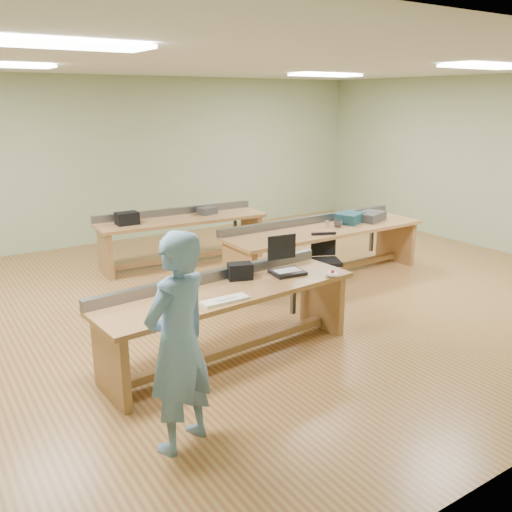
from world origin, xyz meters
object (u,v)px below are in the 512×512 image
object	(u,v)px
drinks_can	(327,224)
parts_bin_grey	(371,216)
parts_bin_teal	(350,218)
camera_bag	(240,271)
workbench_back	(182,230)
workbench_mid	(324,240)
task_chair	(325,269)
mug	(338,224)
person	(178,343)
workbench_front	(228,307)
laptop_base	(288,272)

from	to	relation	value
drinks_can	parts_bin_grey	bearing A→B (deg)	0.57
parts_bin_teal	camera_bag	bearing A→B (deg)	-153.87
workbench_back	workbench_mid	bearing A→B (deg)	-47.03
task_chair	mug	world-z (taller)	mug
workbench_back	task_chair	distance (m)	2.53
person	parts_bin_teal	distance (m)	4.96
workbench_mid	camera_bag	bearing A→B (deg)	-150.01
workbench_back	person	bearing A→B (deg)	-112.22
person	parts_bin_grey	world-z (taller)	person
person	camera_bag	distance (m)	1.85
task_chair	mug	bearing A→B (deg)	59.27
parts_bin_teal	drinks_can	size ratio (longest dim) A/B	3.97
workbench_mid	person	bearing A→B (deg)	-144.40
workbench_front	workbench_mid	xyz separation A→B (m)	(2.55, 1.54, 0.01)
laptop_base	workbench_mid	bearing A→B (deg)	46.55
workbench_front	person	distance (m)	1.55
laptop_base	drinks_can	world-z (taller)	drinks_can
camera_bag	parts_bin_teal	world-z (taller)	camera_bag
person	workbench_front	bearing A→B (deg)	-157.21
workbench_mid	workbench_back	bearing A→B (deg)	128.90
workbench_mid	laptop_base	world-z (taller)	workbench_mid
workbench_front	laptop_base	xyz separation A→B (m)	(0.79, 0.06, 0.21)
workbench_back	camera_bag	world-z (taller)	camera_bag
workbench_front	workbench_back	size ratio (longest dim) A/B	1.03
workbench_front	parts_bin_grey	xyz separation A→B (m)	(3.49, 1.52, 0.26)
person	parts_bin_teal	bearing A→B (deg)	-170.13
laptop_base	mug	xyz separation A→B (m)	(1.98, 1.41, 0.03)
task_chair	parts_bin_teal	distance (m)	1.17
drinks_can	workbench_mid	bearing A→B (deg)	141.63
drinks_can	parts_bin_teal	bearing A→B (deg)	8.78
workbench_front	workbench_mid	size ratio (longest dim) A/B	0.88
task_chair	parts_bin_grey	world-z (taller)	parts_bin_grey
camera_bag	workbench_back	bearing A→B (deg)	94.00
workbench_front	parts_bin_teal	bearing A→B (deg)	22.51
laptop_base	camera_bag	xyz separation A→B (m)	(-0.52, 0.14, 0.07)
parts_bin_grey	mug	distance (m)	0.73
person	parts_bin_teal	xyz separation A→B (m)	(4.18, 2.68, -0.03)
laptop_base	drinks_can	bearing A→B (deg)	45.53
mug	workbench_front	bearing A→B (deg)	-151.95
workbench_back	laptop_base	world-z (taller)	workbench_back
person	mug	world-z (taller)	person
mug	drinks_can	bearing A→B (deg)	165.81
parts_bin_grey	workbench_front	bearing A→B (deg)	-156.39
camera_bag	workbench_mid	bearing A→B (deg)	49.04
workbench_mid	laptop_base	distance (m)	2.32
camera_bag	parts_bin_grey	world-z (taller)	camera_bag
mug	workbench_back	bearing A→B (deg)	131.96
camera_bag	workbench_front	bearing A→B (deg)	-124.36
workbench_front	drinks_can	world-z (taller)	workbench_front
parts_bin_teal	mug	size ratio (longest dim) A/B	3.43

